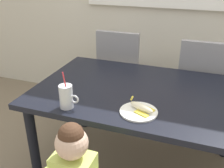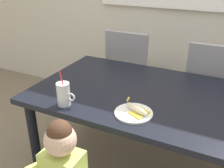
{
  "view_description": "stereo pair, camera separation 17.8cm",
  "coord_description": "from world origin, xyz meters",
  "px_view_note": "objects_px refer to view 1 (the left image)",
  "views": [
    {
      "loc": [
        0.36,
        -1.61,
        1.54
      ],
      "look_at": [
        -0.19,
        -0.1,
        0.78
      ],
      "focal_mm": 41.29,
      "sensor_mm": 36.0,
      "label": 1
    },
    {
      "loc": [
        0.52,
        -1.54,
        1.54
      ],
      "look_at": [
        -0.19,
        -0.1,
        0.78
      ],
      "focal_mm": 41.29,
      "sensor_mm": 36.0,
      "label": 2
    }
  ],
  "objects_px": {
    "peeled_banana": "(142,108)",
    "dining_chair_left": "(121,69)",
    "snack_plate": "(139,112)",
    "milk_cup": "(66,98)",
    "dining_table": "(141,101)",
    "dining_chair_right": "(201,83)"
  },
  "relations": [
    {
      "from": "dining_chair_left",
      "to": "milk_cup",
      "type": "height_order",
      "value": "milk_cup"
    },
    {
      "from": "dining_chair_left",
      "to": "milk_cup",
      "type": "xyz_separation_m",
      "value": [
        0.01,
        -1.14,
        0.25
      ]
    },
    {
      "from": "peeled_banana",
      "to": "dining_chair_right",
      "type": "bearing_deg",
      "value": 70.97
    },
    {
      "from": "dining_chair_left",
      "to": "snack_plate",
      "type": "bearing_deg",
      "value": 113.31
    },
    {
      "from": "dining_table",
      "to": "dining_chair_left",
      "type": "height_order",
      "value": "dining_chair_left"
    },
    {
      "from": "milk_cup",
      "to": "snack_plate",
      "type": "distance_m",
      "value": 0.45
    },
    {
      "from": "snack_plate",
      "to": "peeled_banana",
      "type": "xyz_separation_m",
      "value": [
        0.01,
        0.01,
        0.03
      ]
    },
    {
      "from": "milk_cup",
      "to": "snack_plate",
      "type": "bearing_deg",
      "value": 11.6
    },
    {
      "from": "dining_chair_left",
      "to": "peeled_banana",
      "type": "distance_m",
      "value": 1.15
    },
    {
      "from": "dining_chair_left",
      "to": "snack_plate",
      "type": "height_order",
      "value": "dining_chair_left"
    },
    {
      "from": "dining_table",
      "to": "snack_plate",
      "type": "xyz_separation_m",
      "value": [
        0.06,
        -0.3,
        0.09
      ]
    },
    {
      "from": "dining_table",
      "to": "dining_chair_right",
      "type": "height_order",
      "value": "dining_chair_right"
    },
    {
      "from": "dining_table",
      "to": "peeled_banana",
      "type": "relative_size",
      "value": 8.74
    },
    {
      "from": "snack_plate",
      "to": "peeled_banana",
      "type": "relative_size",
      "value": 1.33
    },
    {
      "from": "dining_chair_right",
      "to": "snack_plate",
      "type": "distance_m",
      "value": 1.05
    },
    {
      "from": "peeled_banana",
      "to": "dining_chair_left",
      "type": "bearing_deg",
      "value": 114.23
    },
    {
      "from": "snack_plate",
      "to": "milk_cup",
      "type": "bearing_deg",
      "value": -168.4
    },
    {
      "from": "peeled_banana",
      "to": "snack_plate",
      "type": "bearing_deg",
      "value": -139.81
    },
    {
      "from": "dining_table",
      "to": "snack_plate",
      "type": "distance_m",
      "value": 0.32
    },
    {
      "from": "dining_chair_right",
      "to": "peeled_banana",
      "type": "relative_size",
      "value": 5.55
    },
    {
      "from": "milk_cup",
      "to": "peeled_banana",
      "type": "height_order",
      "value": "milk_cup"
    },
    {
      "from": "dining_chair_right",
      "to": "snack_plate",
      "type": "bearing_deg",
      "value": 70.43
    }
  ]
}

